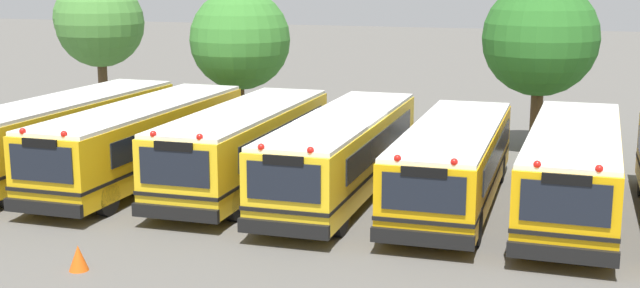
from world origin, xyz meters
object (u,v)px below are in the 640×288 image
Objects in this scene: school_bus_1 at (143,139)px; tree_1 at (238,39)px; tree_0 at (96,22)px; school_bus_2 at (245,144)px; school_bus_3 at (342,152)px; school_bus_4 at (453,161)px; school_bus_0 at (62,133)px; school_bus_5 at (573,168)px; traffic_cone at (78,258)px; tree_2 at (545,39)px.

school_bus_1 is 8.78m from tree_1.
school_bus_2 is at bearing -39.47° from tree_0.
school_bus_4 is at bearing 178.52° from school_bus_3.
school_bus_0 is 13.38m from school_bus_4.
tree_1 reaches higher than school_bus_4.
tree_1 is (-3.79, 8.12, 2.65)m from school_bus_2.
school_bus_2 is at bearing -0.99° from school_bus_4.
school_bus_1 reaches higher than school_bus_5.
tree_1 is at bearing -66.20° from school_bus_2.
school_bus_5 is at bearing -30.21° from tree_1.
school_bus_2 is 1.65× the size of tree_1.
traffic_cone is at bearing 63.96° from school_bus_3.
traffic_cone is at bearing 127.49° from school_bus_0.
school_bus_0 is 6.73m from school_bus_2.
school_bus_2 is at bearing -64.99° from tree_1.
tree_0 is (-21.51, 9.37, 3.18)m from school_bus_5.
school_bus_0 is 1.75× the size of tree_2.
school_bus_3 is at bearing 0.35° from school_bus_5.
tree_1 reaches higher than school_bus_5.
school_bus_0 is at bearing -149.59° from tree_2.
school_bus_2 is 9.35m from tree_1.
tree_2 is (1.91, 8.75, 2.98)m from school_bus_4.
school_bus_4 is at bearing -178.44° from school_bus_0.
tree_0 is (-18.11, 9.39, 3.24)m from school_bus_4.
tree_0 reaches higher than school_bus_0.
school_bus_3 is at bearing -1.68° from school_bus_4.
traffic_cone is at bearing 84.30° from school_bus_2.
school_bus_4 reaches higher than traffic_cone.
tree_0 is (-4.73, 9.62, 3.14)m from school_bus_0.
school_bus_2 is 0.95× the size of school_bus_5.
school_bus_5 is (6.82, 0.01, -0.00)m from school_bus_3.
traffic_cone is at bearing -79.17° from tree_1.
school_bus_5 is at bearing 38.00° from traffic_cone.
school_bus_0 is at bearing 1.14° from school_bus_5.
school_bus_1 is at bearing -143.29° from tree_2.
tree_1 is at bearing -9.72° from tree_0.
school_bus_0 reaches higher than school_bus_2.
school_bus_3 is at bearing 65.13° from traffic_cone.
school_bus_0 is 1.04× the size of school_bus_3.
school_bus_2 reaches higher than school_bus_3.
school_bus_0 is 1.86× the size of tree_1.
tree_2 is at bearing -135.43° from school_bus_2.
tree_0 reaches higher than traffic_cone.
school_bus_2 is 0.98× the size of school_bus_4.
school_bus_5 reaches higher than traffic_cone.
tree_1 is at bearing 100.83° from traffic_cone.
school_bus_0 is 9.20m from tree_1.
school_bus_4 is (13.38, 0.22, -0.09)m from school_bus_0.
school_bus_2 reaches higher than school_bus_4.
school_bus_1 is at bearing -50.79° from tree_0.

